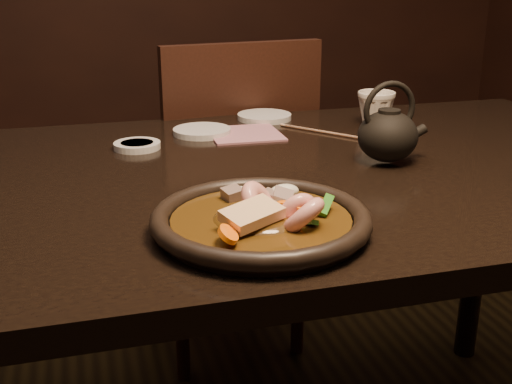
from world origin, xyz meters
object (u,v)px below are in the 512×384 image
object	(u,v)px
chair	(228,191)
plate	(261,221)
table	(273,208)
tea_cup	(376,108)
teapot	(388,133)

from	to	relation	value
chair	plate	bearing A→B (deg)	73.36
table	tea_cup	distance (m)	0.42
table	teapot	world-z (taller)	teapot
table	plate	world-z (taller)	plate
chair	tea_cup	size ratio (longest dim) A/B	10.76
chair	teapot	bearing A→B (deg)	98.20
table	chair	world-z (taller)	chair
tea_cup	table	bearing A→B (deg)	-141.94
plate	teapot	xyz separation A→B (m)	(0.32, 0.25, 0.04)
tea_cup	teapot	bearing A→B (deg)	-111.35
plate	teapot	size ratio (longest dim) A/B	2.04
table	chair	size ratio (longest dim) A/B	1.74
plate	table	bearing A→B (deg)	69.54
table	teapot	bearing A→B (deg)	-5.17
chair	plate	world-z (taller)	chair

